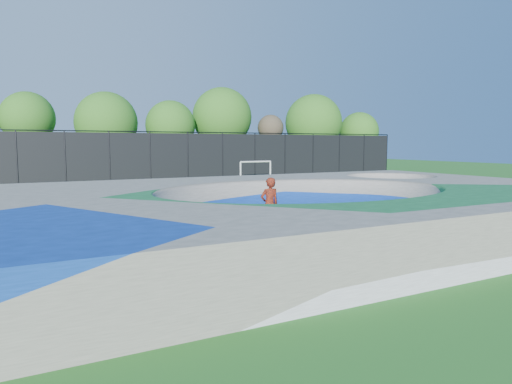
% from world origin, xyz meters
% --- Properties ---
extents(ground, '(120.00, 120.00, 0.00)m').
position_xyz_m(ground, '(0.00, 0.00, 0.00)').
color(ground, '#1F601A').
rests_on(ground, ground).
extents(skate_deck, '(22.00, 14.00, 1.50)m').
position_xyz_m(skate_deck, '(0.00, 0.00, 0.75)').
color(skate_deck, gray).
rests_on(skate_deck, ground).
extents(skater, '(0.71, 0.47, 1.91)m').
position_xyz_m(skater, '(-1.36, 0.18, 0.96)').
color(skater, '#BA2E0E').
rests_on(skater, ground).
extents(skateboard, '(0.79, 0.27, 0.05)m').
position_xyz_m(skateboard, '(-1.36, 0.18, 0.03)').
color(skateboard, black).
rests_on(skateboard, ground).
extents(soccer_goal, '(2.71, 0.12, 1.79)m').
position_xyz_m(soccer_goal, '(7.19, 17.43, 1.23)').
color(soccer_goal, silver).
rests_on(soccer_goal, ground).
extents(fence, '(48.09, 0.09, 4.04)m').
position_xyz_m(fence, '(0.00, 21.00, 2.10)').
color(fence, black).
rests_on(fence, ground).
extents(treeline, '(53.34, 7.18, 8.47)m').
position_xyz_m(treeline, '(1.29, 26.51, 5.01)').
color(treeline, '#472E23').
rests_on(treeline, ground).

